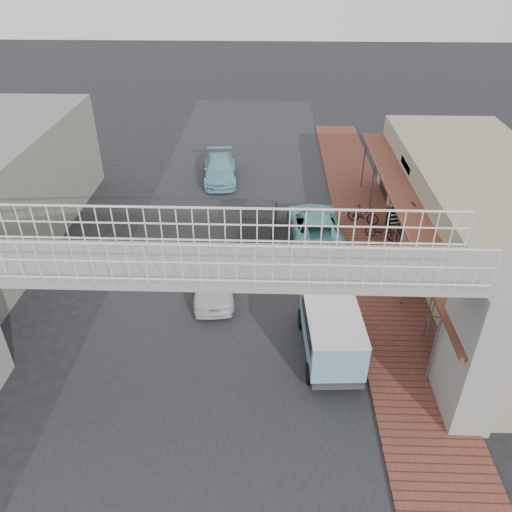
# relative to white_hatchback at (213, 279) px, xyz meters

# --- Properties ---
(ground) EXTENTS (120.00, 120.00, 0.00)m
(ground) POSITION_rel_white_hatchback_xyz_m (0.61, -1.61, -0.67)
(ground) COLOR black
(ground) RESTS_ON ground
(road_strip) EXTENTS (10.00, 60.00, 0.01)m
(road_strip) POSITION_rel_white_hatchback_xyz_m (0.61, -1.61, -0.67)
(road_strip) COLOR black
(road_strip) RESTS_ON ground
(sidewalk) EXTENTS (3.00, 40.00, 0.10)m
(sidewalk) POSITION_rel_white_hatchback_xyz_m (7.11, 1.39, -0.62)
(sidewalk) COLOR brown
(sidewalk) RESTS_ON ground
(shophouse_row) EXTENTS (7.20, 18.00, 4.00)m
(shophouse_row) POSITION_rel_white_hatchback_xyz_m (11.57, 2.39, 1.34)
(shophouse_row) COLOR gray
(shophouse_row) RESTS_ON ground
(footbridge) EXTENTS (16.40, 2.40, 6.34)m
(footbridge) POSITION_rel_white_hatchback_xyz_m (0.61, -5.61, 2.50)
(footbridge) COLOR gray
(footbridge) RESTS_ON ground
(white_hatchback) EXTENTS (1.99, 4.10, 1.35)m
(white_hatchback) POSITION_rel_white_hatchback_xyz_m (0.00, 0.00, 0.00)
(white_hatchback) COLOR silver
(white_hatchback) RESTS_ON ground
(dark_sedan) EXTENTS (1.86, 4.44, 1.43)m
(dark_sedan) POSITION_rel_white_hatchback_xyz_m (1.70, 4.55, 0.04)
(dark_sedan) COLOR black
(dark_sedan) RESTS_ON ground
(angkot_curb) EXTENTS (2.70, 5.31, 1.44)m
(angkot_curb) POSITION_rel_white_hatchback_xyz_m (4.43, 4.50, 0.05)
(angkot_curb) COLOR #66AEB0
(angkot_curb) RESTS_ON ground
(angkot_far) EXTENTS (2.28, 4.69, 1.31)m
(angkot_far) POSITION_rel_white_hatchback_xyz_m (-0.80, 11.36, -0.02)
(angkot_far) COLOR #6EB2BE
(angkot_far) RESTS_ON ground
(angkot_van) EXTENTS (2.06, 4.13, 1.98)m
(angkot_van) POSITION_rel_white_hatchback_xyz_m (4.41, -3.42, 0.58)
(angkot_van) COLOR black
(angkot_van) RESTS_ON ground
(motorcycle_near) EXTENTS (1.64, 1.09, 0.82)m
(motorcycle_near) POSITION_rel_white_hatchback_xyz_m (7.61, 4.47, -0.16)
(motorcycle_near) COLOR black
(motorcycle_near) RESTS_ON sidewalk
(motorcycle_far) EXTENTS (1.67, 1.04, 0.97)m
(motorcycle_far) POSITION_rel_white_hatchback_xyz_m (6.95, 5.99, -0.09)
(motorcycle_far) COLOR black
(motorcycle_far) RESTS_ON sidewalk
(street_clock) EXTENTS (0.71, 0.61, 2.78)m
(street_clock) POSITION_rel_white_hatchback_xyz_m (8.03, -3.03, 1.73)
(street_clock) COLOR #59595B
(street_clock) RESTS_ON sidewalk
(arrow_sign) EXTENTS (1.76, 1.15, 2.93)m
(arrow_sign) POSITION_rel_white_hatchback_xyz_m (8.42, 2.50, 1.80)
(arrow_sign) COLOR #59595B
(arrow_sign) RESTS_ON sidewalk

